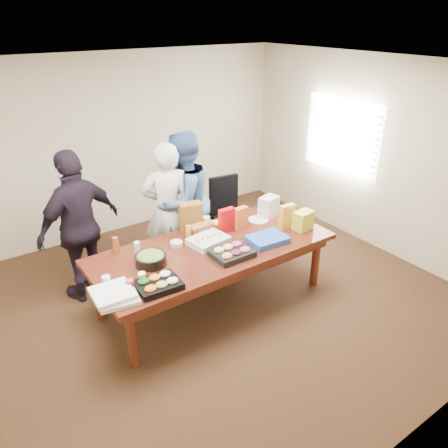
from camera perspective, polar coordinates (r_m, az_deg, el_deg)
floor at (r=5.39m, az=-1.36°, el=-10.04°), size 5.50×5.00×0.02m
ceiling at (r=4.37m, az=-1.76°, el=20.05°), size 5.50×5.00×0.02m
wall_back at (r=6.83m, az=-13.40°, el=9.99°), size 5.50×0.04×2.70m
wall_front at (r=3.22m, az=24.48°, el=-11.22°), size 5.50×0.04×2.70m
wall_right at (r=6.55m, az=19.16°, el=8.57°), size 0.04×5.00×2.70m
window_panel at (r=6.84m, az=15.18°, el=11.13°), size 0.03×1.40×1.10m
window_blinds at (r=6.81m, az=14.96°, el=11.09°), size 0.04×1.36×1.00m
conference_table at (r=5.17m, az=-1.40°, el=-6.60°), size 2.80×1.20×0.75m
office_chair at (r=6.21m, az=1.03°, el=0.87°), size 0.61×0.61×1.04m
person_center at (r=5.60m, az=-7.44°, el=1.87°), size 0.76×0.63×1.78m
person_right at (r=5.75m, az=-5.40°, el=3.01°), size 1.10×0.99×1.85m
person_left at (r=5.31m, az=-18.45°, el=-0.34°), size 1.17×0.77×1.85m
veggie_tray at (r=4.31m, az=-8.65°, el=-7.92°), size 0.45×0.36×0.06m
fruit_tray at (r=4.78m, az=1.04°, el=-3.88°), size 0.44×0.34×0.07m
sheet_cake at (r=5.03m, az=-2.06°, el=-2.19°), size 0.48×0.38×0.08m
salad_bowl at (r=4.68m, az=-9.63°, el=-4.66°), size 0.42×0.42×0.11m
chip_bag_blue at (r=5.09m, az=5.72°, el=-1.99°), size 0.47×0.37×0.07m
chip_bag_red at (r=5.27m, az=0.37°, el=0.54°), size 0.20×0.08×0.29m
chip_bag_yellow at (r=5.41m, az=8.29°, el=1.03°), size 0.20×0.08×0.30m
chip_bag_orange at (r=5.34m, az=2.23°, el=0.79°), size 0.18×0.09×0.28m
mayo_jar at (r=5.38m, az=-2.40°, el=0.23°), size 0.10×0.10×0.15m
mustard_bottle at (r=5.11m, az=-4.69°, el=-1.12°), size 0.07×0.07×0.18m
dressing_bottle at (r=4.94m, az=-14.05°, el=-2.76°), size 0.08×0.08×0.20m
ranch_bottle at (r=4.82m, az=-11.35°, el=-3.33°), size 0.07×0.07×0.19m
banana_bunch at (r=5.38m, az=-0.87°, el=-0.13°), size 0.27×0.21×0.08m
bread_loaf at (r=5.25m, az=-3.03°, el=-0.65°), size 0.31×0.14×0.12m
kraft_bag at (r=5.30m, az=-4.37°, el=0.98°), size 0.30×0.22×0.35m
red_cup at (r=4.32m, az=-12.29°, el=-7.85°), size 0.10×0.10×0.11m
clear_cup_a at (r=4.41m, az=-10.73°, el=-6.92°), size 0.10×0.10×0.11m
clear_cup_b at (r=4.41m, az=-15.21°, el=-7.31°), size 0.10×0.10×0.12m
pizza_box_lower at (r=4.24m, az=-13.91°, el=-9.33°), size 0.43×0.43×0.04m
pizza_box_upper at (r=4.22m, az=-14.48°, el=-8.80°), size 0.39×0.39×0.04m
plate_a at (r=5.61m, az=4.52°, el=0.55°), size 0.33×0.33×0.02m
plate_b at (r=5.72m, az=1.50°, el=1.16°), size 0.28×0.28×0.02m
dip_bowl_a at (r=5.25m, az=-3.30°, el=-1.01°), size 0.18×0.18×0.07m
dip_bowl_b at (r=5.01m, az=-6.28°, el=-2.59°), size 0.17×0.17×0.06m
grocery_bag_white at (r=5.70m, az=5.91°, el=2.32°), size 0.28×0.23×0.27m
grocery_bag_yellow at (r=5.41m, az=10.39°, el=0.47°), size 0.26×0.19×0.24m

